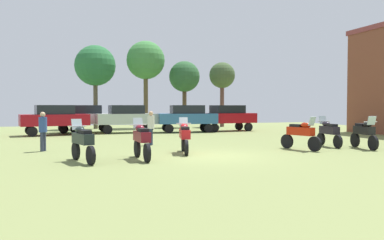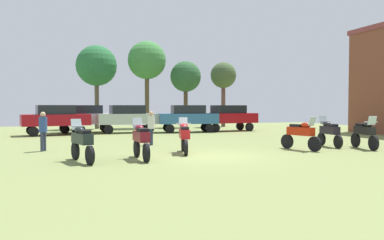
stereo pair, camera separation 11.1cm
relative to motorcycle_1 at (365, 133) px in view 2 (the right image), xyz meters
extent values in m
cube|color=olive|center=(-7.55, -0.09, -0.74)|extent=(44.00, 52.00, 0.02)
cylinder|color=black|center=(-0.14, -0.69, -0.40)|extent=(0.25, 0.67, 0.66)
cylinder|color=black|center=(0.15, 0.74, -0.40)|extent=(0.25, 0.67, 0.66)
cube|color=black|center=(0.01, 0.03, 0.11)|extent=(0.61, 1.28, 0.36)
ellipsoid|color=black|center=(-0.05, -0.25, 0.39)|extent=(0.41, 0.54, 0.24)
cube|color=black|center=(0.05, 0.24, 0.35)|extent=(0.41, 0.61, 0.12)
cube|color=silver|center=(-0.11, -0.55, 0.57)|extent=(0.38, 0.22, 0.39)
cylinder|color=#B7B7BC|center=(-0.10, -0.46, 0.51)|extent=(0.61, 0.16, 0.04)
cylinder|color=black|center=(-12.46, 0.46, -0.41)|extent=(0.29, 0.64, 0.64)
cylinder|color=black|center=(-12.04, -1.03, -0.41)|extent=(0.29, 0.64, 0.64)
cube|color=#1D2827|center=(-12.25, -0.29, 0.09)|extent=(0.70, 1.36, 0.36)
ellipsoid|color=#1D2827|center=(-12.33, 0.00, 0.37)|extent=(0.44, 0.55, 0.24)
cube|color=black|center=(-12.19, -0.51, 0.33)|extent=(0.44, 0.62, 0.12)
cube|color=silver|center=(-12.42, 0.31, 0.55)|extent=(0.39, 0.24, 0.39)
cylinder|color=#B7B7BC|center=(-12.39, 0.22, 0.49)|extent=(0.61, 0.20, 0.04)
cylinder|color=black|center=(-8.03, 1.71, -0.42)|extent=(0.25, 0.63, 0.62)
cylinder|color=black|center=(-8.36, 0.24, -0.42)|extent=(0.25, 0.63, 0.62)
cube|color=red|center=(-8.19, 0.97, 0.07)|extent=(0.63, 1.33, 0.36)
ellipsoid|color=red|center=(-8.13, 1.26, 0.35)|extent=(0.42, 0.54, 0.24)
cube|color=black|center=(-8.24, 0.75, 0.31)|extent=(0.42, 0.61, 0.12)
cube|color=silver|center=(-8.06, 1.57, 0.53)|extent=(0.38, 0.23, 0.39)
cylinder|color=#B7B7BC|center=(-8.08, 1.47, 0.47)|extent=(0.61, 0.17, 0.04)
cylinder|color=black|center=(-2.79, -0.20, -0.41)|extent=(0.30, 0.65, 0.65)
cylinder|color=black|center=(-3.21, 1.25, -0.41)|extent=(0.30, 0.65, 0.65)
cube|color=#B9220C|center=(-3.00, 0.53, 0.10)|extent=(0.71, 1.33, 0.36)
ellipsoid|color=#B9220C|center=(-2.92, 0.25, 0.38)|extent=(0.44, 0.55, 0.24)
cube|color=black|center=(-3.06, 0.74, 0.34)|extent=(0.45, 0.62, 0.12)
cube|color=silver|center=(-2.83, -0.06, 0.56)|extent=(0.39, 0.25, 0.39)
cylinder|color=#B7B7BC|center=(-2.85, 0.04, 0.50)|extent=(0.60, 0.21, 0.04)
cylinder|color=black|center=(-0.81, 1.97, -0.42)|extent=(0.20, 0.62, 0.61)
cylinder|color=black|center=(-1.01, 0.52, -0.42)|extent=(0.20, 0.62, 0.61)
cube|color=black|center=(-0.91, 1.25, 0.06)|extent=(0.52, 1.28, 0.36)
ellipsoid|color=black|center=(-0.87, 1.52, 0.34)|extent=(0.38, 0.52, 0.24)
cube|color=black|center=(-0.94, 1.03, 0.30)|extent=(0.37, 0.59, 0.12)
cube|color=silver|center=(-0.83, 1.83, 0.52)|extent=(0.38, 0.20, 0.39)
cylinder|color=#B7B7BC|center=(-0.84, 1.74, 0.46)|extent=(0.62, 0.12, 0.04)
cylinder|color=black|center=(-10.24, 0.45, -0.40)|extent=(0.15, 0.66, 0.66)
cylinder|color=black|center=(-10.18, -1.03, -0.40)|extent=(0.15, 0.66, 0.66)
cube|color=maroon|center=(-10.21, -0.29, 0.11)|extent=(0.42, 1.28, 0.36)
ellipsoid|color=maroon|center=(-10.22, 0.00, 0.39)|extent=(0.34, 0.49, 0.24)
cube|color=black|center=(-10.20, -0.51, 0.35)|extent=(0.32, 0.57, 0.12)
cube|color=silver|center=(-10.24, 0.31, 0.57)|extent=(0.37, 0.17, 0.39)
cylinder|color=#B7B7BC|center=(-10.23, 0.22, 0.51)|extent=(0.62, 0.06, 0.04)
cylinder|color=black|center=(-14.73, 12.24, -0.41)|extent=(0.67, 0.32, 0.64)
cylinder|color=black|center=(-14.96, 13.66, -0.41)|extent=(0.67, 0.32, 0.64)
cylinder|color=black|center=(-11.84, 12.71, -0.41)|extent=(0.67, 0.32, 0.64)
cylinder|color=black|center=(-12.08, 14.13, -0.41)|extent=(0.67, 0.32, 0.64)
cube|color=maroon|center=(-13.40, 13.18, 0.29)|extent=(4.54, 2.48, 0.75)
cube|color=black|center=(-13.40, 13.18, 0.97)|extent=(2.59, 1.95, 0.61)
cylinder|color=black|center=(-5.69, 12.58, -0.41)|extent=(0.66, 0.29, 0.64)
cylinder|color=black|center=(-5.52, 14.01, -0.41)|extent=(0.66, 0.29, 0.64)
cylinder|color=black|center=(-2.79, 12.24, -0.41)|extent=(0.66, 0.29, 0.64)
cylinder|color=black|center=(-2.62, 13.68, -0.41)|extent=(0.66, 0.29, 0.64)
cube|color=#2C5F93|center=(-4.15, 13.13, 0.29)|extent=(4.48, 2.29, 0.75)
cube|color=black|center=(-4.15, 13.13, 0.97)|extent=(2.53, 1.85, 0.61)
cylinder|color=black|center=(-12.84, 14.49, -0.41)|extent=(0.65, 0.25, 0.64)
cylinder|color=black|center=(-12.91, 15.93, -0.41)|extent=(0.65, 0.25, 0.64)
cylinder|color=black|center=(-9.92, 14.63, -0.41)|extent=(0.65, 0.25, 0.64)
cylinder|color=black|center=(-9.99, 16.07, -0.41)|extent=(0.65, 0.25, 0.64)
cube|color=silver|center=(-11.42, 15.28, 0.29)|extent=(4.38, 2.01, 0.75)
cube|color=black|center=(-11.42, 15.28, 0.97)|extent=(2.44, 1.70, 0.61)
cylinder|color=black|center=(-9.95, 13.11, -0.41)|extent=(0.65, 0.25, 0.64)
cylinder|color=black|center=(-10.02, 14.55, -0.41)|extent=(0.65, 0.25, 0.64)
cylinder|color=black|center=(-7.03, 13.25, -0.41)|extent=(0.65, 0.25, 0.64)
cylinder|color=black|center=(-7.10, 14.69, -0.41)|extent=(0.65, 0.25, 0.64)
cube|color=#A9B8B3|center=(-8.53, 13.90, 0.29)|extent=(4.38, 2.00, 0.75)
cube|color=black|center=(-8.53, 13.90, 0.97)|extent=(2.44, 1.69, 0.61)
cylinder|color=black|center=(-2.19, 12.55, -0.41)|extent=(0.66, 0.27, 0.64)
cylinder|color=black|center=(-2.30, 13.99, -0.41)|extent=(0.66, 0.27, 0.64)
cylinder|color=black|center=(0.73, 12.78, -0.41)|extent=(0.66, 0.27, 0.64)
cylinder|color=black|center=(0.61, 14.22, -0.41)|extent=(0.66, 0.27, 0.64)
cube|color=maroon|center=(-0.79, 13.39, 0.29)|extent=(4.43, 2.14, 0.75)
cube|color=black|center=(-0.79, 13.39, 0.97)|extent=(2.48, 1.77, 0.61)
cylinder|color=#2E354D|center=(-13.65, 3.65, -0.32)|extent=(0.14, 0.14, 0.82)
cylinder|color=#2E354D|center=(-13.74, 3.51, -0.32)|extent=(0.14, 0.14, 0.82)
cylinder|color=#2C4786|center=(-13.70, 3.58, 0.41)|extent=(0.47, 0.47, 0.65)
sphere|color=tan|center=(-13.70, 3.58, 0.84)|extent=(0.22, 0.22, 0.22)
cylinder|color=#212C46|center=(-8.74, 4.71, -0.32)|extent=(0.14, 0.14, 0.81)
cylinder|color=#212C46|center=(-8.81, 4.56, -0.32)|extent=(0.14, 0.14, 0.81)
cylinder|color=silver|center=(-8.78, 4.63, 0.41)|extent=(0.45, 0.45, 0.64)
sphere|color=tan|center=(-8.78, 4.63, 0.84)|extent=(0.22, 0.22, 0.22)
cylinder|color=brown|center=(1.28, 19.27, 1.41)|extent=(0.38, 0.38, 4.29)
sphere|color=#3F5630|center=(1.28, 19.27, 4.10)|extent=(2.41, 2.41, 2.41)
cylinder|color=brown|center=(-10.22, 19.75, 1.58)|extent=(0.36, 0.36, 4.61)
sphere|color=#276735|center=(-10.22, 19.75, 4.66)|extent=(3.44, 3.44, 3.44)
cylinder|color=#503D28|center=(-2.31, 19.62, 1.28)|extent=(0.38, 0.38, 4.01)
sphere|color=#2C5C31|center=(-2.31, 19.62, 3.91)|extent=(2.80, 2.80, 2.80)
cylinder|color=brown|center=(-5.89, 19.68, 1.89)|extent=(0.39, 0.39, 5.24)
sphere|color=#3D813D|center=(-5.89, 19.68, 5.27)|extent=(3.37, 3.37, 3.37)
camera|label=1|loc=(-12.89, -13.85, 1.19)|focal=35.85mm
camera|label=2|loc=(-12.78, -13.88, 1.19)|focal=35.85mm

